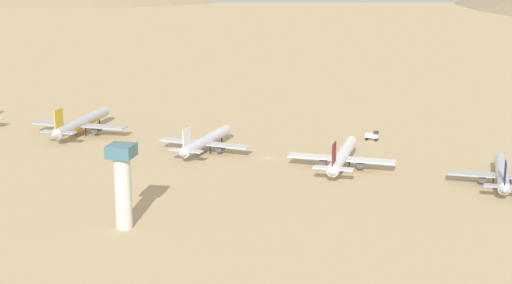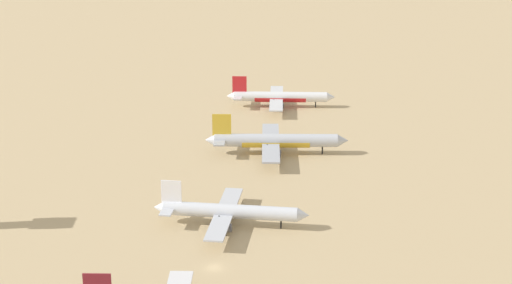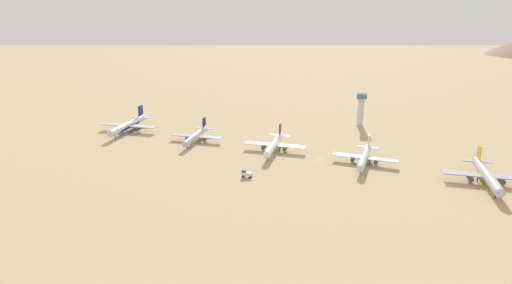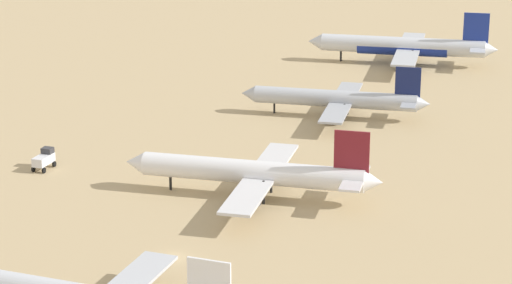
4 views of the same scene
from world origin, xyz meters
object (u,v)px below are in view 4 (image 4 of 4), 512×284
(parked_jet_0, at_px, (404,46))
(service_truck, at_px, (44,159))
(parked_jet_1, at_px, (337,99))
(parked_jet_2, at_px, (255,173))

(parked_jet_0, relative_size, service_truck, 9.57)
(parked_jet_1, bearing_deg, parked_jet_0, -101.87)
(parked_jet_2, bearing_deg, parked_jet_0, -100.28)
(service_truck, bearing_deg, parked_jet_1, -137.64)
(parked_jet_1, xyz_separation_m, parked_jet_2, (8.26, 54.40, 0.41))
(parked_jet_0, xyz_separation_m, parked_jet_1, (11.75, 55.89, -0.80))
(parked_jet_0, distance_m, service_truck, 120.95)
(parked_jet_2, distance_m, service_truck, 44.06)
(parked_jet_0, xyz_separation_m, service_truck, (63.38, 102.97, -2.95))
(parked_jet_2, bearing_deg, service_truck, -9.59)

